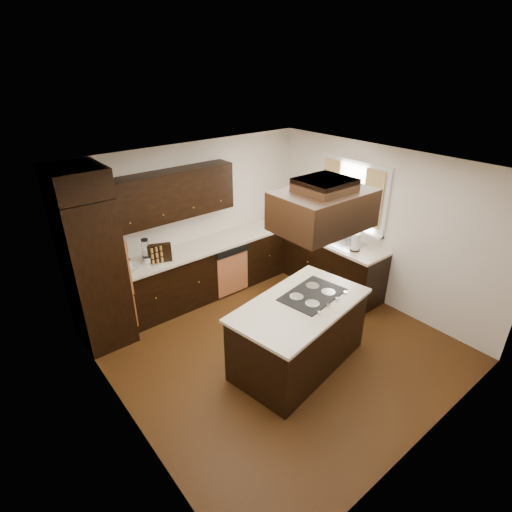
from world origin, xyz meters
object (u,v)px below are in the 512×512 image
Objects in this scene: island at (298,335)px; spice_rack at (160,253)px; oven_column at (95,273)px; range_hood at (323,210)px.

spice_rack reaches higher than island.
island is 5.10× the size of spice_rack.
oven_column reaches higher than island.
range_hood reaches higher than spice_rack.
island is 1.65× the size of range_hood.
range_hood is at bearing -62.72° from island.
oven_column is 1.22× the size of island.
range_hood is at bearing -50.26° from oven_column.
oven_column is 0.95m from spice_rack.
island is at bearing 126.81° from range_hood.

